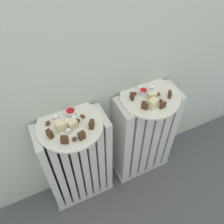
{
  "coord_description": "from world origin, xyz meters",
  "views": [
    {
      "loc": [
        -0.32,
        -0.4,
        1.44
      ],
      "look_at": [
        0.0,
        0.28,
        0.62
      ],
      "focal_mm": 38.07,
      "sensor_mm": 36.0,
      "label": 1
    }
  ],
  "objects_px": {
    "plate_right": "(150,97)",
    "fork": "(154,95)",
    "jam_bowl_left": "(71,112)",
    "jam_bowl_right": "(143,92)",
    "radiator_right": "(143,136)",
    "plate_left": "(70,125)",
    "radiator_left": "(78,163)"
  },
  "relations": [
    {
      "from": "plate_right",
      "to": "jam_bowl_left",
      "type": "height_order",
      "value": "jam_bowl_left"
    },
    {
      "from": "radiator_left",
      "to": "plate_left",
      "type": "distance_m",
      "value": 0.33
    },
    {
      "from": "plate_right",
      "to": "jam_bowl_left",
      "type": "xyz_separation_m",
      "value": [
        -0.39,
        0.05,
        0.02
      ]
    },
    {
      "from": "radiator_right",
      "to": "fork",
      "type": "relative_size",
      "value": 7.32
    },
    {
      "from": "plate_left",
      "to": "jam_bowl_left",
      "type": "relative_size",
      "value": 6.33
    },
    {
      "from": "radiator_left",
      "to": "fork",
      "type": "height_order",
      "value": "fork"
    },
    {
      "from": "radiator_right",
      "to": "plate_right",
      "type": "height_order",
      "value": "plate_right"
    },
    {
      "from": "jam_bowl_left",
      "to": "fork",
      "type": "distance_m",
      "value": 0.41
    },
    {
      "from": "jam_bowl_left",
      "to": "jam_bowl_right",
      "type": "distance_m",
      "value": 0.37
    },
    {
      "from": "radiator_right",
      "to": "jam_bowl_right",
      "type": "bearing_deg",
      "value": 130.74
    },
    {
      "from": "plate_right",
      "to": "jam_bowl_right",
      "type": "xyz_separation_m",
      "value": [
        -0.02,
        0.03,
        0.02
      ]
    },
    {
      "from": "radiator_right",
      "to": "jam_bowl_left",
      "type": "height_order",
      "value": "jam_bowl_left"
    },
    {
      "from": "radiator_right",
      "to": "jam_bowl_right",
      "type": "relative_size",
      "value": 14.66
    },
    {
      "from": "radiator_right",
      "to": "fork",
      "type": "xyz_separation_m",
      "value": [
        0.02,
        -0.0,
        0.33
      ]
    },
    {
      "from": "radiator_left",
      "to": "plate_left",
      "type": "height_order",
      "value": "plate_left"
    },
    {
      "from": "plate_right",
      "to": "jam_bowl_right",
      "type": "height_order",
      "value": "jam_bowl_right"
    },
    {
      "from": "jam_bowl_left",
      "to": "jam_bowl_right",
      "type": "xyz_separation_m",
      "value": [
        0.36,
        -0.02,
        0.0
      ]
    },
    {
      "from": "plate_left",
      "to": "jam_bowl_right",
      "type": "xyz_separation_m",
      "value": [
        0.39,
        0.03,
        0.02
      ]
    },
    {
      "from": "radiator_left",
      "to": "plate_right",
      "type": "bearing_deg",
      "value": 0.0
    },
    {
      "from": "plate_right",
      "to": "fork",
      "type": "bearing_deg",
      "value": -6.81
    },
    {
      "from": "fork",
      "to": "radiator_left",
      "type": "bearing_deg",
      "value": 179.65
    },
    {
      "from": "radiator_right",
      "to": "plate_right",
      "type": "distance_m",
      "value": 0.33
    },
    {
      "from": "plate_left",
      "to": "jam_bowl_left",
      "type": "bearing_deg",
      "value": 65.3
    },
    {
      "from": "plate_right",
      "to": "radiator_left",
      "type": "bearing_deg",
      "value": 180.0
    },
    {
      "from": "radiator_left",
      "to": "fork",
      "type": "xyz_separation_m",
      "value": [
        0.43,
        -0.0,
        0.33
      ]
    },
    {
      "from": "plate_right",
      "to": "jam_bowl_right",
      "type": "relative_size",
      "value": 6.92
    },
    {
      "from": "radiator_right",
      "to": "plate_left",
      "type": "xyz_separation_m",
      "value": [
        -0.41,
        0.0,
        0.33
      ]
    },
    {
      "from": "radiator_right",
      "to": "plate_right",
      "type": "relative_size",
      "value": 2.12
    },
    {
      "from": "radiator_left",
      "to": "jam_bowl_left",
      "type": "relative_size",
      "value": 13.4
    },
    {
      "from": "plate_left",
      "to": "plate_right",
      "type": "bearing_deg",
      "value": 0.0
    },
    {
      "from": "jam_bowl_left",
      "to": "fork",
      "type": "bearing_deg",
      "value": -7.47
    },
    {
      "from": "fork",
      "to": "plate_right",
      "type": "bearing_deg",
      "value": 173.19
    }
  ]
}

